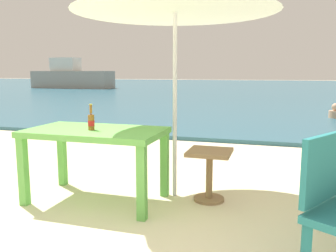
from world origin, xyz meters
TOP-DOWN VIEW (x-y plane):
  - sea_water at (0.00, 30.00)m, footprint 120.00×50.00m
  - picnic_table_green at (-0.69, 1.58)m, footprint 1.40×0.80m
  - beer_bottle_amber at (-0.70, 1.52)m, footprint 0.07×0.07m
  - side_table_wood at (0.44, 1.91)m, footprint 0.44×0.44m
  - swimmer_person at (2.66, 9.04)m, footprint 0.34×0.34m
  - boat_fishing_trawler at (-14.42, 22.95)m, footprint 6.49×1.77m

SIDE VIEW (x-z plane):
  - sea_water at x=0.00m, z-range 0.00..0.08m
  - swimmer_person at x=2.66m, z-range 0.03..0.44m
  - side_table_wood at x=0.44m, z-range 0.08..0.62m
  - picnic_table_green at x=-0.69m, z-range 0.27..1.03m
  - beer_bottle_amber at x=-0.70m, z-range 0.72..0.99m
  - boat_fishing_trawler at x=-14.42m, z-range -0.25..2.11m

